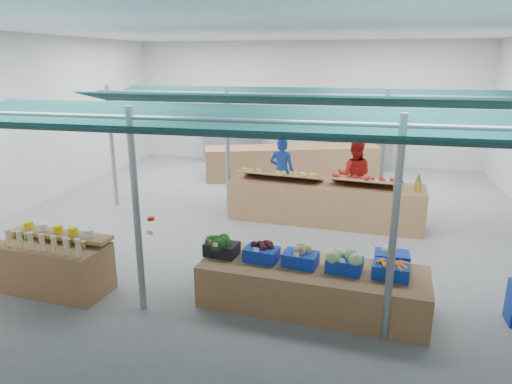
{
  "coord_description": "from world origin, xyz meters",
  "views": [
    {
      "loc": [
        2.05,
        -9.55,
        3.6
      ],
      "look_at": [
        0.17,
        -1.6,
        1.21
      ],
      "focal_mm": 32.0,
      "sensor_mm": 36.0,
      "label": 1
    }
  ],
  "objects_px": {
    "veg_counter": "(312,287)",
    "vendor_right": "(354,175)",
    "bottle_shelf": "(55,264)",
    "vendor_left": "(282,171)",
    "fruit_counter": "(325,202)"
  },
  "relations": [
    {
      "from": "veg_counter",
      "to": "vendor_left",
      "type": "relative_size",
      "value": 1.93
    },
    {
      "from": "vendor_left",
      "to": "veg_counter",
      "type": "bearing_deg",
      "value": 108.84
    },
    {
      "from": "veg_counter",
      "to": "vendor_right",
      "type": "xyz_separation_m",
      "value": [
        0.46,
        4.9,
        0.54
      ]
    },
    {
      "from": "bottle_shelf",
      "to": "vendor_left",
      "type": "xyz_separation_m",
      "value": [
        2.73,
        5.29,
        0.43
      ]
    },
    {
      "from": "veg_counter",
      "to": "fruit_counter",
      "type": "distance_m",
      "value": 3.8
    },
    {
      "from": "fruit_counter",
      "to": "vendor_left",
      "type": "bearing_deg",
      "value": 140.99
    },
    {
      "from": "fruit_counter",
      "to": "vendor_left",
      "type": "distance_m",
      "value": 1.68
    },
    {
      "from": "veg_counter",
      "to": "vendor_right",
      "type": "relative_size",
      "value": 1.93
    },
    {
      "from": "bottle_shelf",
      "to": "vendor_left",
      "type": "height_order",
      "value": "vendor_left"
    },
    {
      "from": "vendor_left",
      "to": "vendor_right",
      "type": "xyz_separation_m",
      "value": [
        1.8,
        0.0,
        0.0
      ]
    },
    {
      "from": "veg_counter",
      "to": "fruit_counter",
      "type": "height_order",
      "value": "fruit_counter"
    },
    {
      "from": "bottle_shelf",
      "to": "veg_counter",
      "type": "distance_m",
      "value": 4.1
    },
    {
      "from": "veg_counter",
      "to": "vendor_right",
      "type": "bearing_deg",
      "value": 88.72
    },
    {
      "from": "veg_counter",
      "to": "vendor_left",
      "type": "xyz_separation_m",
      "value": [
        -1.34,
        4.9,
        0.54
      ]
    },
    {
      "from": "bottle_shelf",
      "to": "vendor_right",
      "type": "distance_m",
      "value": 6.98
    }
  ]
}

